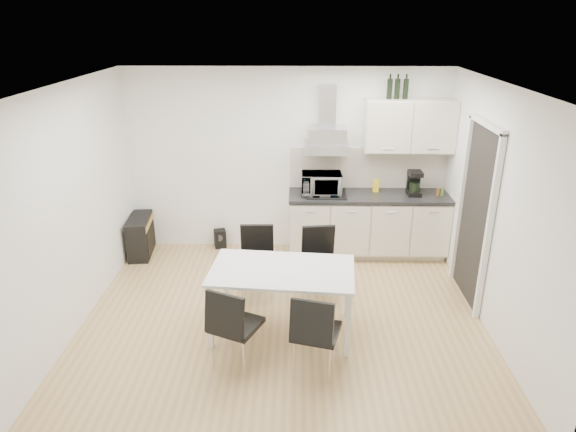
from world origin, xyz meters
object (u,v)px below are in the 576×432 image
object	(u,v)px
chair_near_left	(236,326)
floor_speaker	(220,239)
guitar_amp	(141,236)
chair_far_left	(257,264)
chair_near_right	(316,332)
dining_table	(282,276)
chair_far_right	(320,265)
kitchenette	(371,199)

from	to	relation	value
chair_near_left	floor_speaker	bearing A→B (deg)	125.77
floor_speaker	guitar_amp	bearing A→B (deg)	176.57
guitar_amp	chair_far_left	bearing A→B (deg)	-39.66
chair_near_right	guitar_amp	xyz separation A→B (m)	(-2.43, 2.58, -0.16)
dining_table	chair_far_right	size ratio (longest dim) A/B	1.79
dining_table	chair_near_left	bearing A→B (deg)	-120.97
floor_speaker	dining_table	bearing A→B (deg)	-81.50
chair_far_right	guitar_amp	world-z (taller)	chair_far_right
chair_far_left	chair_near_right	distance (m)	1.56
kitchenette	chair_far_right	world-z (taller)	kitchenette
chair_near_left	kitchenette	bearing A→B (deg)	82.08
chair_far_right	floor_speaker	bearing A→B (deg)	-52.50
chair_near_left	chair_near_right	size ratio (longest dim) A/B	1.00
dining_table	floor_speaker	world-z (taller)	dining_table
guitar_amp	chair_far_right	bearing A→B (deg)	-31.28
kitchenette	guitar_amp	world-z (taller)	kitchenette
kitchenette	chair_far_right	bearing A→B (deg)	-120.44
kitchenette	floor_speaker	size ratio (longest dim) A/B	9.13
chair_near_left	floor_speaker	distance (m)	2.80
chair_far_left	guitar_amp	size ratio (longest dim) A/B	1.25
dining_table	chair_near_left	size ratio (longest dim) A/B	1.79
chair_far_right	floor_speaker	xyz separation A→B (m)	(-1.42, 1.43, -0.30)
chair_far_left	guitar_amp	bearing A→B (deg)	-34.88
chair_far_right	chair_near_left	xyz separation A→B (m)	(-0.86, -1.30, 0.00)
chair_near_left	guitar_amp	world-z (taller)	chair_near_left
dining_table	chair_near_right	xyz separation A→B (m)	(0.34, -0.68, -0.24)
chair_near_left	floor_speaker	xyz separation A→B (m)	(-0.56, 2.73, -0.30)
chair_far_left	chair_near_left	bearing A→B (deg)	84.43
chair_far_right	chair_near_left	distance (m)	1.56
chair_far_left	chair_near_left	distance (m)	1.32
dining_table	chair_near_right	distance (m)	0.80
chair_near_left	chair_near_right	bearing A→B (deg)	16.91
dining_table	guitar_amp	bearing A→B (deg)	142.82
kitchenette	dining_table	xyz separation A→B (m)	(-1.18, -1.98, -0.15)
guitar_amp	chair_near_left	bearing A→B (deg)	-62.32
kitchenette	dining_table	world-z (taller)	kitchenette
chair_far_left	dining_table	bearing A→B (deg)	112.91
kitchenette	floor_speaker	bearing A→B (deg)	175.64
kitchenette	floor_speaker	distance (m)	2.28
chair_far_right	floor_speaker	distance (m)	2.04
chair_near_right	guitar_amp	bearing A→B (deg)	148.29
dining_table	floor_speaker	distance (m)	2.42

